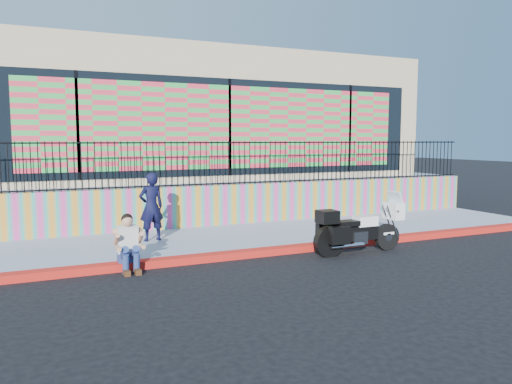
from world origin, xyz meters
TOP-DOWN VIEW (x-y plane):
  - ground at (0.00, 0.00)m, footprint 90.00×90.00m
  - red_curb at (0.00, 0.00)m, footprint 16.00×0.30m
  - sidewalk at (0.00, 1.65)m, footprint 16.00×3.00m
  - mural_wall at (0.00, 3.25)m, footprint 16.00×0.20m
  - metal_fence at (0.00, 3.25)m, footprint 15.80×0.04m
  - elevated_platform at (0.00, 8.35)m, footprint 16.00×10.00m
  - storefront_building at (0.00, 8.13)m, footprint 14.00×8.06m
  - police_motorcycle at (1.12, -0.67)m, footprint 2.14×0.71m
  - police_officer at (-2.84, 1.85)m, footprint 0.62×0.45m
  - seated_man at (-3.71, -0.15)m, footprint 0.54×0.71m

SIDE VIEW (x-z plane):
  - ground at x=0.00m, z-range 0.00..0.00m
  - red_curb at x=0.00m, z-range 0.00..0.15m
  - sidewalk at x=0.00m, z-range 0.00..0.15m
  - seated_man at x=-3.71m, z-range -0.08..0.98m
  - police_motorcycle at x=1.12m, z-range -0.11..1.23m
  - elevated_platform at x=0.00m, z-range 0.00..1.25m
  - mural_wall at x=0.00m, z-range 0.15..1.25m
  - police_officer at x=-2.84m, z-range 0.15..1.74m
  - metal_fence at x=0.00m, z-range 1.25..2.45m
  - storefront_building at x=0.00m, z-range 1.25..5.25m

